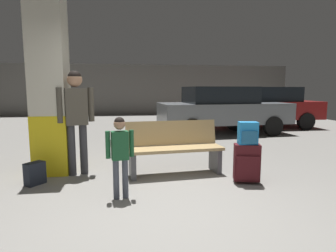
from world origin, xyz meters
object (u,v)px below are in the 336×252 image
structural_pillar (50,85)px  backpack_bright (248,133)px  bench (174,148)px  adult (76,111)px  parked_car_side (262,106)px  parked_car_near (222,109)px  suitcase (247,163)px  child (120,149)px  backpack_dark_floor (35,174)px

structural_pillar → backpack_bright: structural_pillar is taller
bench → adult: (-1.61, 0.16, 0.62)m
parked_car_side → parked_car_near: same height
adult → parked_car_side: bearing=41.1°
suitcase → child: 1.95m
bench → suitcase: 1.22m
bench → suitcase: (1.01, -0.66, -0.12)m
adult → parked_car_near: bearing=45.4°
bench → child: (-0.88, -1.00, 0.22)m
adult → bench: bearing=-5.8°
backpack_dark_floor → adult: bearing=37.1°
adult → backpack_dark_floor: 1.15m
parked_car_side → parked_car_near: bearing=-149.3°
bench → backpack_dark_floor: bench is taller
structural_pillar → backpack_dark_floor: structural_pillar is taller
bench → parked_car_side: parked_car_side is taller
structural_pillar → backpack_dark_floor: size_ratio=8.88×
structural_pillar → child: structural_pillar is taller
backpack_dark_floor → parked_car_side: parked_car_side is taller
bench → backpack_dark_floor: (-2.18, -0.26, -0.28)m
suitcase → backpack_bright: (0.00, -0.00, 0.45)m
structural_pillar → bench: 2.33m
backpack_bright → parked_car_side: size_ratio=0.08×
bench → parked_car_near: parked_car_near is taller
backpack_bright → parked_car_side: bearing=61.5°
child → backpack_dark_floor: child is taller
adult → structural_pillar: bearing=157.6°
bench → backpack_bright: backpack_bright is taller
bench → parked_car_near: (2.26, 4.09, 0.36)m
parked_car_side → parked_car_near: size_ratio=0.98×
backpack_bright → child: bearing=-170.0°
bench → structural_pillar: bearing=170.5°
bench → child: bearing=-131.3°
suitcase → child: child is taller
backpack_bright → parked_car_side: 6.75m
parked_car_side → bench: bearing=-128.8°
bench → child: child is taller
backpack_dark_floor → parked_car_near: size_ratio=0.08×
adult → parked_car_side: size_ratio=0.42×
child → parked_car_near: bearing=58.4°
child → parked_car_side: parked_car_side is taller
backpack_dark_floor → structural_pillar: bearing=77.9°
structural_pillar → parked_car_near: bearing=41.0°
backpack_dark_floor → parked_car_near: bearing=44.5°
parked_car_side → parked_car_near: 2.30m
adult → suitcase: bearing=-17.5°
parked_car_side → child: bearing=-129.2°
child → adult: size_ratio=0.62×
suitcase → backpack_dark_floor: (-3.19, 0.40, -0.15)m
parked_car_near → parked_car_side: bearing=30.7°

